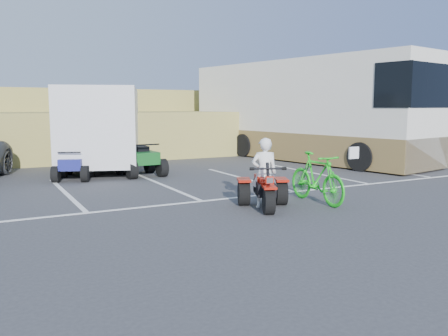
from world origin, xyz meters
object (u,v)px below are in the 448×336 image
red_trike_atv (265,209)px  quad_atv_green (141,176)px  green_dirt_bike (317,178)px  cargo_trailer (102,125)px  quad_atv_blue (74,180)px  rv_motorhome (303,118)px  rider (264,173)px

red_trike_atv → quad_atv_green: (-0.83, 6.17, 0.00)m
green_dirt_bike → quad_atv_green: 6.59m
cargo_trailer → quad_atv_blue: cargo_trailer is taller
cargo_trailer → rv_motorhome: rv_motorhome is taller
cargo_trailer → quad_atv_green: bearing=-57.6°
quad_atv_blue → quad_atv_green: bearing=18.6°
cargo_trailer → quad_atv_blue: (-1.50, -2.37, -1.56)m
cargo_trailer → red_trike_atv: bearing=-62.1°
rv_motorhome → quad_atv_green: (-7.74, -1.60, -1.77)m
rider → cargo_trailer: size_ratio=0.24×
rider → rv_motorhome: (6.85, 7.64, 0.99)m
green_dirt_bike → rider: bearing=175.9°
green_dirt_bike → quad_atv_green: (-2.26, 6.16, -0.59)m
green_dirt_bike → quad_atv_blue: green_dirt_bike is taller
rider → green_dirt_bike: (1.37, -0.13, -0.19)m
rv_motorhome → cargo_trailer: bearing=163.2°
red_trike_atv → rv_motorhome: size_ratio=0.13×
green_dirt_bike → quad_atv_blue: size_ratio=1.39×
red_trike_atv → quad_atv_blue: (-2.94, 6.29, 0.00)m
red_trike_atv → quad_atv_blue: bearing=139.4°
green_dirt_bike → cargo_trailer: cargo_trailer is taller
rider → quad_atv_green: bearing=-57.3°
rider → quad_atv_green: 6.15m
green_dirt_bike → rv_motorhome: 9.58m
rider → rv_motorhome: bearing=-107.5°
rider → rv_motorhome: rv_motorhome is taller
green_dirt_bike → quad_atv_green: size_ratio=1.18×
quad_atv_blue → quad_atv_green: quad_atv_green is taller
quad_atv_green → rider: bearing=-83.6°
cargo_trailer → rv_motorhome: size_ratio=0.57×
quad_atv_green → quad_atv_blue: bearing=174.8°
cargo_trailer → rv_motorhome: (8.36, -0.89, 0.21)m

